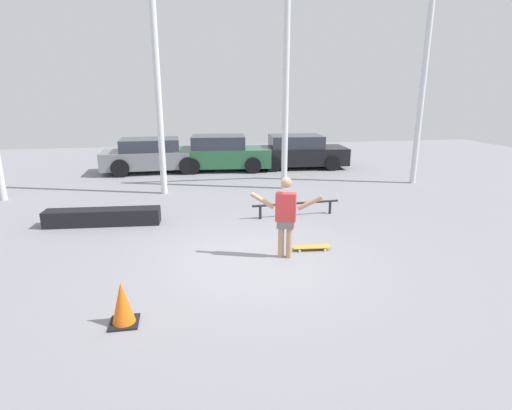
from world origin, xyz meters
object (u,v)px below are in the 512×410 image
grind_rail (296,205)px  parked_car_black (298,152)px  skateboarder (286,214)px  parked_car_grey (154,156)px  parked_car_green (221,153)px  skateboard (311,247)px  traffic_cone (123,304)px  grind_box (103,217)px

grind_rail → parked_car_black: (2.03, 6.93, 0.37)m
skateboarder → parked_car_black: size_ratio=0.39×
grind_rail → parked_car_black: bearing=73.7°
parked_car_grey → parked_car_green: (2.78, -0.08, 0.03)m
grind_rail → parked_car_black: parked_car_black is taller
skateboard → grind_rail: grind_rail is taller
skateboard → traffic_cone: 4.12m
grind_box → parked_car_black: 9.72m
traffic_cone → parked_car_grey: bearing=91.5°
parked_car_black → parked_car_green: bearing=-175.5°
skateboarder → parked_car_green: size_ratio=0.40×
skateboarder → grind_box: 4.89m
parked_car_green → skateboarder: bearing=-82.5°
parked_car_black → traffic_cone: bearing=-112.4°
skateboard → traffic_cone: traffic_cone is taller
parked_car_grey → traffic_cone: parked_car_grey is taller
grind_box → grind_rail: grind_box is taller
parked_car_grey → skateboarder: bearing=-73.7°
parked_car_grey → traffic_cone: bearing=-90.2°
skateboarder → grind_box: bearing=165.8°
grind_rail → parked_car_grey: size_ratio=0.56×
skateboard → traffic_cone: (-3.48, -2.19, 0.26)m
skateboard → grind_rail: (0.31, 2.35, 0.24)m
skateboarder → parked_car_green: bearing=112.9°
parked_car_green → parked_car_black: parked_car_green is taller
skateboarder → traffic_cone: skateboarder is taller
skateboard → parked_car_black: size_ratio=0.19×
grind_box → parked_car_black: (6.95, 6.78, 0.48)m
grind_rail → grind_box: bearing=178.2°
parked_car_grey → parked_car_green: parked_car_green is taller
parked_car_black → grind_rail: bearing=-101.8°
skateboarder → parked_car_black: bearing=93.3°
parked_car_green → parked_car_black: 3.35m
grind_box → parked_car_grey: 6.93m
skateboarder → parked_car_green: skateboarder is taller
skateboarder → traffic_cone: size_ratio=2.50×
parked_car_black → traffic_cone: size_ratio=6.36×
grind_rail → parked_car_green: size_ratio=0.58×
traffic_cone → skateboarder: bearing=34.1°
grind_box → parked_car_black: bearing=44.3°
parked_car_black → traffic_cone: (-5.83, -11.47, -0.36)m
skateboard → parked_car_green: size_ratio=0.20×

